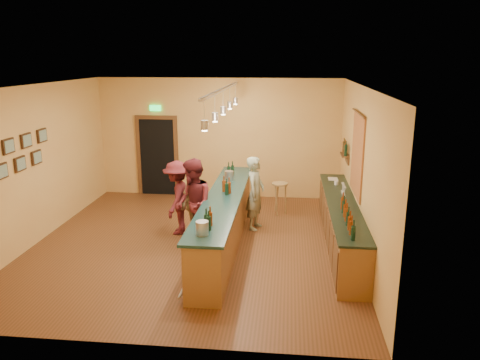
# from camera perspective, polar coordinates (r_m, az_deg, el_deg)

# --- Properties ---
(floor) EXTENTS (7.00, 7.00, 0.00)m
(floor) POSITION_cam_1_polar(r_m,az_deg,el_deg) (9.76, -5.58, -7.76)
(floor) COLOR #533117
(floor) RESTS_ON ground
(ceiling) EXTENTS (6.50, 7.00, 0.02)m
(ceiling) POSITION_cam_1_polar(r_m,az_deg,el_deg) (9.03, -6.09, 11.35)
(ceiling) COLOR silver
(ceiling) RESTS_ON wall_back
(wall_back) EXTENTS (6.50, 0.02, 3.20)m
(wall_back) POSITION_cam_1_polar(r_m,az_deg,el_deg) (12.64, -2.61, 5.08)
(wall_back) COLOR tan
(wall_back) RESTS_ON floor
(wall_front) EXTENTS (6.50, 0.02, 3.20)m
(wall_front) POSITION_cam_1_polar(r_m,az_deg,el_deg) (6.03, -12.58, -6.30)
(wall_front) COLOR tan
(wall_front) RESTS_ON floor
(wall_left) EXTENTS (0.02, 7.00, 3.20)m
(wall_left) POSITION_cam_1_polar(r_m,az_deg,el_deg) (10.42, -23.62, 1.74)
(wall_left) COLOR tan
(wall_left) RESTS_ON floor
(wall_right) EXTENTS (0.02, 7.00, 3.20)m
(wall_right) POSITION_cam_1_polar(r_m,az_deg,el_deg) (9.18, 14.47, 0.89)
(wall_right) COLOR tan
(wall_right) RESTS_ON floor
(doorway) EXTENTS (1.15, 0.09, 2.48)m
(doorway) POSITION_cam_1_polar(r_m,az_deg,el_deg) (13.06, -10.01, 3.08)
(doorway) COLOR black
(doorway) RESTS_ON wall_back
(tapestry) EXTENTS (0.03, 1.40, 1.60)m
(tapestry) POSITION_cam_1_polar(r_m,az_deg,el_deg) (9.50, 14.11, 2.93)
(tapestry) COLOR maroon
(tapestry) RESTS_ON wall_right
(bottle_shelf) EXTENTS (0.17, 0.55, 0.54)m
(bottle_shelf) POSITION_cam_1_polar(r_m,az_deg,el_deg) (10.99, 12.70, 3.61)
(bottle_shelf) COLOR #522918
(bottle_shelf) RESTS_ON wall_right
(picture_grid) EXTENTS (0.06, 2.20, 0.70)m
(picture_grid) POSITION_cam_1_polar(r_m,az_deg,el_deg) (9.70, -25.76, 2.73)
(picture_grid) COLOR #382111
(picture_grid) RESTS_ON wall_left
(back_counter) EXTENTS (0.60, 4.55, 1.27)m
(back_counter) POSITION_cam_1_polar(r_m,az_deg,el_deg) (9.63, 12.24, -5.25)
(back_counter) COLOR brown
(back_counter) RESTS_ON floor
(tasting_bar) EXTENTS (0.73, 5.10, 1.38)m
(tasting_bar) POSITION_cam_1_polar(r_m,az_deg,el_deg) (9.43, -1.95, -4.55)
(tasting_bar) COLOR brown
(tasting_bar) RESTS_ON floor
(pendant_track) EXTENTS (0.11, 4.60, 0.50)m
(pendant_track) POSITION_cam_1_polar(r_m,az_deg,el_deg) (8.94, -2.07, 9.98)
(pendant_track) COLOR silver
(pendant_track) RESTS_ON ceiling
(bartender) EXTENTS (0.51, 0.67, 1.63)m
(bartender) POSITION_cam_1_polar(r_m,az_deg,el_deg) (10.32, 1.88, -1.61)
(bartender) COLOR gray
(bartender) RESTS_ON floor
(customer_a) EXTENTS (0.96, 1.07, 1.82)m
(customer_a) POSITION_cam_1_polar(r_m,az_deg,el_deg) (9.26, -5.73, -3.00)
(customer_a) COLOR #59191E
(customer_a) RESTS_ON floor
(customer_b) EXTENTS (0.70, 1.04, 1.63)m
(customer_b) POSITION_cam_1_polar(r_m,az_deg,el_deg) (9.81, -5.57, -2.55)
(customer_b) COLOR #997A51
(customer_b) RESTS_ON floor
(customer_c) EXTENTS (0.60, 1.04, 1.60)m
(customer_c) POSITION_cam_1_polar(r_m,az_deg,el_deg) (10.14, -7.66, -2.14)
(customer_c) COLOR #59191E
(customer_c) RESTS_ON floor
(bar_stool) EXTENTS (0.38, 0.38, 0.78)m
(bar_stool) POSITION_cam_1_polar(r_m,az_deg,el_deg) (11.34, 4.87, -1.06)
(bar_stool) COLOR olive
(bar_stool) RESTS_ON floor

